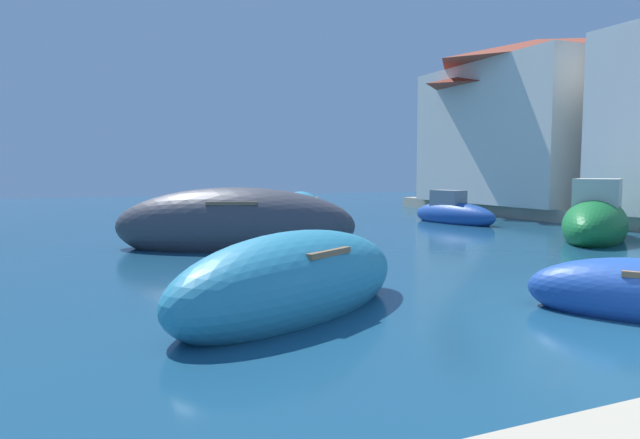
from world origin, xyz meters
name	(u,v)px	position (x,y,z in m)	size (l,w,h in m)	color
moored_boat_0	(294,283)	(-3.69, 2.79, 0.40)	(4.66, 3.64, 1.45)	teal
moored_boat_1	(236,226)	(-2.72, 9.45, 0.55)	(6.44, 4.33, 1.98)	#3F3F47
moored_boat_2	(596,221)	(7.08, 7.04, 0.53)	(4.76, 4.08, 2.06)	#197233
moored_boat_7	(453,214)	(6.48, 12.81, 0.35)	(1.79, 3.90, 1.45)	#1E479E
moored_boat_8	(301,211)	(1.45, 15.58, 0.41)	(3.01, 4.33, 1.49)	teal
waterfront_building_annex	(534,120)	(13.00, 15.60, 4.26)	(7.29, 9.33, 7.39)	silver
waterfront_building_far	(515,132)	(13.00, 16.80, 3.77)	(7.27, 6.78, 6.43)	beige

